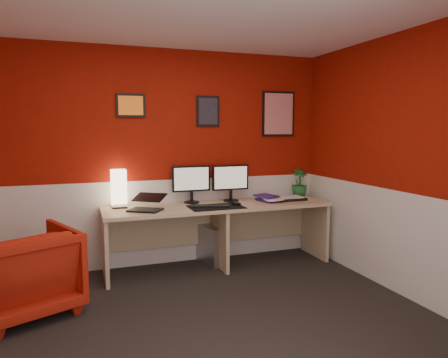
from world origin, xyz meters
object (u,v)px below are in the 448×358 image
(desk, at_px, (219,236))
(pc_tower, at_px, (211,244))
(laptop, at_px, (145,201))
(monitor_right, at_px, (231,177))
(potted_plant, at_px, (299,183))
(zen_tray, at_px, (290,199))
(monitor_left, at_px, (191,178))
(shoji_lamp, at_px, (119,190))
(armchair, at_px, (24,272))

(desk, xyz_separation_m, pc_tower, (-0.04, 0.17, -0.14))
(laptop, xyz_separation_m, monitor_right, (1.06, 0.25, 0.18))
(laptop, relative_size, potted_plant, 0.92)
(potted_plant, distance_m, pc_tower, 1.38)
(zen_tray, xyz_separation_m, potted_plant, (0.23, 0.18, 0.16))
(monitor_left, relative_size, potted_plant, 1.61)
(shoji_lamp, xyz_separation_m, zen_tray, (2.01, -0.19, -0.18))
(potted_plant, relative_size, pc_tower, 0.80)
(potted_plant, xyz_separation_m, pc_tower, (-1.19, -0.03, -0.68))
(zen_tray, height_order, potted_plant, potted_plant)
(desk, height_order, armchair, armchair)
(monitor_right, bearing_deg, monitor_left, 174.70)
(shoji_lamp, height_order, laptop, shoji_lamp)
(desk, bearing_deg, laptop, -174.89)
(monitor_left, bearing_deg, pc_tower, -13.65)
(zen_tray, bearing_deg, monitor_left, 170.29)
(desk, height_order, monitor_left, monitor_left)
(desk, xyz_separation_m, armchair, (-1.98, -0.59, 0.01))
(desk, xyz_separation_m, monitor_left, (-0.27, 0.22, 0.66))
(desk, relative_size, laptop, 7.88)
(zen_tray, distance_m, potted_plant, 0.33)
(shoji_lamp, xyz_separation_m, armchair, (-0.89, -0.80, -0.56))
(monitor_right, bearing_deg, shoji_lamp, 178.59)
(zen_tray, height_order, armchair, zen_tray)
(shoji_lamp, distance_m, monitor_left, 0.83)
(potted_plant, bearing_deg, laptop, -172.32)
(monitor_right, bearing_deg, desk, -139.84)
(armchair, bearing_deg, potted_plant, 170.38)
(potted_plant, bearing_deg, monitor_left, 178.96)
(monitor_right, height_order, armchair, monitor_right)
(pc_tower, bearing_deg, monitor_left, 153.30)
(laptop, distance_m, monitor_right, 1.11)
(shoji_lamp, distance_m, pc_tower, 1.27)
(potted_plant, bearing_deg, monitor_right, -178.90)
(monitor_right, height_order, zen_tray, monitor_right)
(laptop, height_order, zen_tray, laptop)
(armchair, bearing_deg, monitor_left, -178.40)
(shoji_lamp, bearing_deg, desk, -10.75)
(laptop, xyz_separation_m, zen_tray, (1.77, 0.09, -0.09))
(zen_tray, xyz_separation_m, armchair, (-2.90, -0.61, -0.37))
(laptop, relative_size, monitor_right, 0.57)
(shoji_lamp, distance_m, potted_plant, 2.24)
(pc_tower, bearing_deg, desk, -88.67)
(monitor_right, height_order, potted_plant, monitor_right)
(monitor_right, distance_m, zen_tray, 0.78)
(zen_tray, relative_size, pc_tower, 0.78)
(monitor_left, xyz_separation_m, pc_tower, (0.22, -0.05, -0.80))
(zen_tray, bearing_deg, shoji_lamp, 174.58)
(desk, distance_m, monitor_left, 0.74)
(shoji_lamp, bearing_deg, monitor_left, 0.82)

